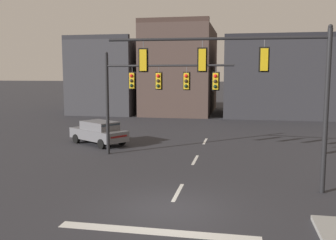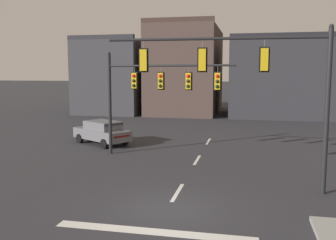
% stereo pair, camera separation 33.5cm
% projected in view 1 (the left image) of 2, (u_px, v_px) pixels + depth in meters
% --- Properties ---
extents(ground_plane, '(400.00, 400.00, 0.00)m').
position_uv_depth(ground_plane, '(169.00, 209.00, 13.77)').
color(ground_plane, '#2B2B30').
extents(stop_bar_paint, '(6.40, 0.50, 0.01)m').
position_uv_depth(stop_bar_paint, '(157.00, 232.00, 11.83)').
color(stop_bar_paint, silver).
rests_on(stop_bar_paint, ground).
extents(lane_centreline, '(0.16, 26.40, 0.01)m').
position_uv_depth(lane_centreline, '(178.00, 192.00, 15.72)').
color(lane_centreline, silver).
rests_on(lane_centreline, ground).
extents(signal_mast_near_side, '(9.09, 0.54, 6.81)m').
position_uv_depth(signal_mast_near_side, '(251.00, 75.00, 15.55)').
color(signal_mast_near_side, black).
rests_on(signal_mast_near_side, ground).
extents(signal_mast_far_side, '(7.59, 1.09, 6.15)m').
position_uv_depth(signal_mast_far_side, '(150.00, 86.00, 21.84)').
color(signal_mast_far_side, black).
rests_on(signal_mast_far_side, ground).
extents(car_lot_nearside, '(4.68, 3.87, 1.61)m').
position_uv_depth(car_lot_nearside, '(99.00, 132.00, 26.18)').
color(car_lot_nearside, slate).
rests_on(car_lot_nearside, ground).
extents(building_row, '(51.42, 13.36, 10.75)m').
position_uv_depth(building_row, '(272.00, 77.00, 43.69)').
color(building_row, '#38383D').
rests_on(building_row, ground).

